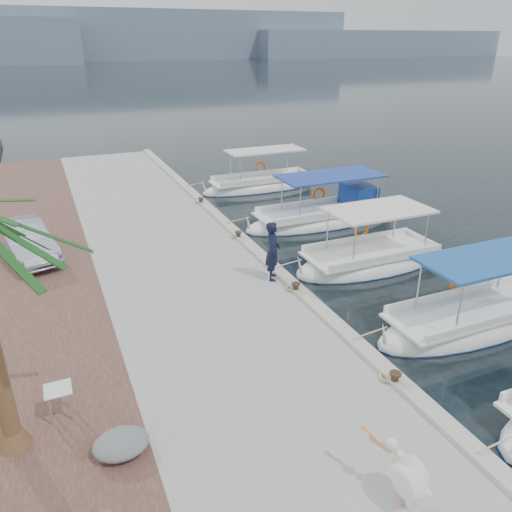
% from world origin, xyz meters
% --- Properties ---
extents(ground, '(400.00, 400.00, 0.00)m').
position_xyz_m(ground, '(0.00, 0.00, 0.00)').
color(ground, black).
rests_on(ground, ground).
extents(concrete_quay, '(6.00, 40.00, 0.50)m').
position_xyz_m(concrete_quay, '(-3.00, 5.00, 0.25)').
color(concrete_quay, '#969691').
rests_on(concrete_quay, ground).
extents(quay_curb, '(0.44, 40.00, 0.12)m').
position_xyz_m(quay_curb, '(-0.22, 5.00, 0.56)').
color(quay_curb, '#AFAA9B').
rests_on(quay_curb, concrete_quay).
extents(cobblestone_strip, '(4.00, 40.00, 0.50)m').
position_xyz_m(cobblestone_strip, '(-8.00, 5.00, 0.25)').
color(cobblestone_strip, '#4F302A').
rests_on(cobblestone_strip, ground).
extents(distant_hills, '(330.00, 60.00, 18.00)m').
position_xyz_m(distant_hills, '(29.61, 201.49, 7.61)').
color(distant_hills, slate).
rests_on(distant_hills, ground).
extents(fishing_caique_b, '(6.64, 2.17, 2.83)m').
position_xyz_m(fishing_caique_b, '(3.91, -1.68, 0.13)').
color(fishing_caique_b, white).
rests_on(fishing_caique_b, ground).
extents(fishing_caique_c, '(6.26, 2.44, 2.83)m').
position_xyz_m(fishing_caique_c, '(3.72, 3.21, 0.12)').
color(fishing_caique_c, white).
rests_on(fishing_caique_c, ground).
extents(fishing_caique_d, '(8.06, 2.47, 2.83)m').
position_xyz_m(fishing_caique_d, '(4.72, 8.13, 0.18)').
color(fishing_caique_d, white).
rests_on(fishing_caique_d, ground).
extents(fishing_caique_e, '(7.21, 2.02, 2.83)m').
position_xyz_m(fishing_caique_e, '(4.19, 14.43, 0.13)').
color(fishing_caique_e, white).
rests_on(fishing_caique_e, ground).
extents(mooring_bollards, '(0.28, 20.28, 0.33)m').
position_xyz_m(mooring_bollards, '(-0.35, 1.50, 0.69)').
color(mooring_bollards, black).
rests_on(mooring_bollards, concrete_quay).
extents(pelican, '(0.72, 1.45, 1.13)m').
position_xyz_m(pelican, '(-2.21, -6.17, 1.08)').
color(pelican, tan).
rests_on(pelican, concrete_quay).
extents(fisherman, '(0.74, 0.87, 2.01)m').
position_xyz_m(fisherman, '(-0.60, 2.72, 1.50)').
color(fisherman, black).
rests_on(fisherman, concrete_quay).
extents(parked_car, '(2.41, 4.32, 1.35)m').
position_xyz_m(parked_car, '(-8.15, 7.86, 1.17)').
color(parked_car, '#A6ACBE').
rests_on(parked_car, cobblestone_strip).
extents(tarp_bundle, '(1.10, 0.90, 0.40)m').
position_xyz_m(tarp_bundle, '(-6.55, -3.09, 0.70)').
color(tarp_bundle, slate).
rests_on(tarp_bundle, cobblestone_strip).
extents(folding_table, '(0.55, 0.55, 0.73)m').
position_xyz_m(folding_table, '(-7.55, -1.58, 1.02)').
color(folding_table, silver).
rests_on(folding_table, cobblestone_strip).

